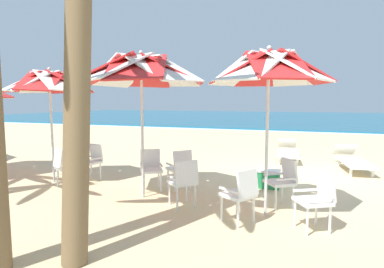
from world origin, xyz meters
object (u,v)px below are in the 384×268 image
plastic_chair_5 (184,180)px  palm_tree_0 (75,6)px  plastic_chair_7 (65,165)px  plastic_chair_0 (317,197)px  plastic_chair_1 (283,179)px  beach_umbrella_2 (50,83)px  beach_umbrella_1 (141,71)px  sun_lounger_0 (352,160)px  plastic_chair_3 (180,167)px  plastic_chair_6 (65,156)px  cooler_box (268,179)px  beach_umbrella_0 (269,70)px  plastic_chair_4 (151,167)px  plastic_chair_8 (92,160)px  sun_lounger_1 (288,151)px  plastic_chair_2 (241,192)px

plastic_chair_5 → palm_tree_0: 3.28m
plastic_chair_7 → plastic_chair_0: bearing=-5.9°
plastic_chair_1 → beach_umbrella_2: size_ratio=0.32×
beach_umbrella_1 → sun_lounger_0: bearing=45.6°
plastic_chair_3 → plastic_chair_6: size_ratio=1.00×
beach_umbrella_1 → plastic_chair_6: bearing=161.3°
beach_umbrella_2 → plastic_chair_0: bearing=-7.9°
plastic_chair_6 → cooler_box: 5.07m
beach_umbrella_0 → beach_umbrella_2: size_ratio=1.04×
beach_umbrella_0 → plastic_chair_4: beach_umbrella_0 is taller
plastic_chair_8 → plastic_chair_0: bearing=-14.3°
palm_tree_0 → beach_umbrella_2: bearing=139.0°
plastic_chair_7 → beach_umbrella_1: bearing=-0.9°
plastic_chair_6 → plastic_chair_7: 1.23m
plastic_chair_8 → cooler_box: (4.07, 0.80, -0.30)m
beach_umbrella_1 → plastic_chair_8: beach_umbrella_1 is taller
beach_umbrella_0 → plastic_chair_8: bearing=167.8°
plastic_chair_8 → plastic_chair_1: bearing=-4.5°
sun_lounger_0 → sun_lounger_1: same height
plastic_chair_8 → plastic_chair_4: bearing=-8.1°
plastic_chair_3 → plastic_chair_4: (-0.58, -0.23, 0.00)m
sun_lounger_0 → plastic_chair_8: bearing=-149.9°
plastic_chair_5 → plastic_chair_7: bearing=174.6°
beach_umbrella_2 → sun_lounger_0: 8.08m
plastic_chair_6 → cooler_box: bearing=7.3°
plastic_chair_0 → plastic_chair_7: 5.18m
plastic_chair_2 → plastic_chair_4: same height
beach_umbrella_1 → plastic_chair_0: bearing=-8.9°
plastic_chair_2 → palm_tree_0: bearing=-132.6°
plastic_chair_7 → cooler_box: 4.49m
plastic_chair_8 → plastic_chair_6: bearing=170.4°
sun_lounger_0 → beach_umbrella_1: bearing=-134.4°
plastic_chair_3 → palm_tree_0: palm_tree_0 is taller
beach_umbrella_0 → plastic_chair_3: 2.85m
beach_umbrella_1 → cooler_box: (2.23, 1.58, -2.26)m
plastic_chair_4 → plastic_chair_6: (-2.68, 0.41, 0.00)m
plastic_chair_3 → beach_umbrella_2: (-3.02, -0.48, 1.80)m
beach_umbrella_1 → sun_lounger_1: (2.40, 5.19, -2.18)m
plastic_chair_0 → plastic_chair_5: same height
plastic_chair_8 → sun_lounger_0: size_ratio=0.39×
plastic_chair_6 → sun_lounger_0: 7.73m
beach_umbrella_1 → plastic_chair_7: 2.79m
sun_lounger_0 → sun_lounger_1: (-1.79, 0.91, 0.00)m
plastic_chair_1 → palm_tree_0: bearing=-127.1°
plastic_chair_4 → palm_tree_0: bearing=-78.0°
plastic_chair_0 → cooler_box: plastic_chair_0 is taller
beach_umbrella_0 → plastic_chair_7: bearing=177.8°
plastic_chair_4 → plastic_chair_8: same height
plastic_chair_2 → plastic_chair_6: (-4.88, 1.59, 0.00)m
sun_lounger_0 → sun_lounger_1: size_ratio=1.01×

